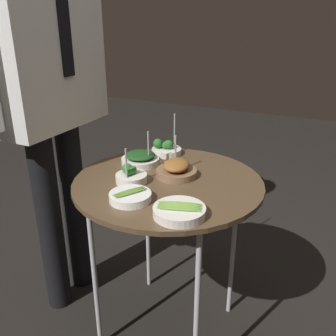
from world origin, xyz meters
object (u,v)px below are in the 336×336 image
at_px(bowl_broccoli_mid_left, 131,176).
at_px(bowl_broccoli_back_right, 166,149).
at_px(serving_cart, 168,192).
at_px(bowl_asparagus_front_center, 130,196).
at_px(bowl_roast_near_rim, 176,169).
at_px(bowl_asparagus_back_left, 179,211).
at_px(bowl_spinach_far_rim, 140,159).
at_px(waiter_figure, 44,65).

height_order(bowl_broccoli_mid_left, bowl_broccoli_back_right, bowl_broccoli_back_right).
relative_size(serving_cart, bowl_asparagus_front_center, 5.08).
height_order(bowl_asparagus_front_center, bowl_broccoli_mid_left, bowl_broccoli_mid_left).
xyz_separation_m(bowl_roast_near_rim, bowl_asparagus_back_left, (-0.27, -0.14, -0.01)).
xyz_separation_m(serving_cart, bowl_spinach_far_rim, (0.09, 0.17, 0.07)).
bearing_deg(serving_cart, bowl_asparagus_back_left, -146.45).
xyz_separation_m(bowl_roast_near_rim, bowl_broccoli_back_right, (0.20, 0.14, -0.00)).
bearing_deg(bowl_broccoli_back_right, bowl_spinach_far_rim, 164.64).
bearing_deg(bowl_roast_near_rim, bowl_broccoli_mid_left, 134.49).
height_order(bowl_asparagus_front_center, bowl_spinach_far_rim, bowl_spinach_far_rim).
relative_size(bowl_asparagus_back_left, waiter_figure, 0.09).
height_order(bowl_roast_near_rim, waiter_figure, waiter_figure).
relative_size(bowl_spinach_far_rim, bowl_broccoli_back_right, 0.86).
relative_size(serving_cart, waiter_figure, 0.41).
bearing_deg(bowl_broccoli_mid_left, bowl_spinach_far_rim, 18.61).
bearing_deg(serving_cart, waiter_figure, 90.03).
relative_size(bowl_spinach_far_rim, waiter_figure, 0.09).
distance_m(bowl_asparagus_back_left, bowl_broccoli_back_right, 0.55).
height_order(serving_cart, bowl_roast_near_rim, bowl_roast_near_rim).
distance_m(serving_cart, bowl_asparagus_front_center, 0.22).
xyz_separation_m(bowl_broccoli_mid_left, bowl_asparagus_back_left, (-0.15, -0.26, -0.01)).
relative_size(serving_cart, bowl_spinach_far_rim, 4.65).
bearing_deg(bowl_spinach_far_rim, bowl_broccoli_back_right, -15.36).
bearing_deg(bowl_roast_near_rim, bowl_asparagus_front_center, 167.86).
bearing_deg(bowl_broccoli_mid_left, bowl_asparagus_front_center, -149.61).
xyz_separation_m(bowl_asparagus_front_center, waiter_figure, (0.20, 0.50, 0.38)).
bearing_deg(bowl_asparagus_front_center, bowl_spinach_far_rim, 23.89).
bearing_deg(bowl_broccoli_mid_left, bowl_roast_near_rim, -45.51).
distance_m(bowl_broccoli_back_right, waiter_figure, 0.61).
bearing_deg(waiter_figure, bowl_asparagus_back_left, -107.74).
distance_m(bowl_roast_near_rim, bowl_broccoli_mid_left, 0.18).
xyz_separation_m(bowl_asparagus_front_center, bowl_spinach_far_rim, (0.30, 0.13, 0.01)).
relative_size(serving_cart, bowl_broccoli_mid_left, 5.07).
xyz_separation_m(bowl_spinach_far_rim, bowl_asparagus_back_left, (-0.32, -0.32, -0.01)).
bearing_deg(bowl_spinach_far_rim, serving_cart, -118.61).
bearing_deg(waiter_figure, bowl_broccoli_mid_left, -99.92).
xyz_separation_m(bowl_asparagus_front_center, bowl_broccoli_mid_left, (0.13, 0.07, 0.01)).
distance_m(bowl_broccoli_mid_left, bowl_broccoli_back_right, 0.32).
height_order(bowl_broccoli_back_right, waiter_figure, waiter_figure).
relative_size(bowl_spinach_far_rim, bowl_broccoli_mid_left, 1.09).
xyz_separation_m(serving_cart, bowl_broccoli_mid_left, (-0.08, 0.12, 0.07)).
xyz_separation_m(bowl_roast_near_rim, waiter_figure, (-0.05, 0.56, 0.36)).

